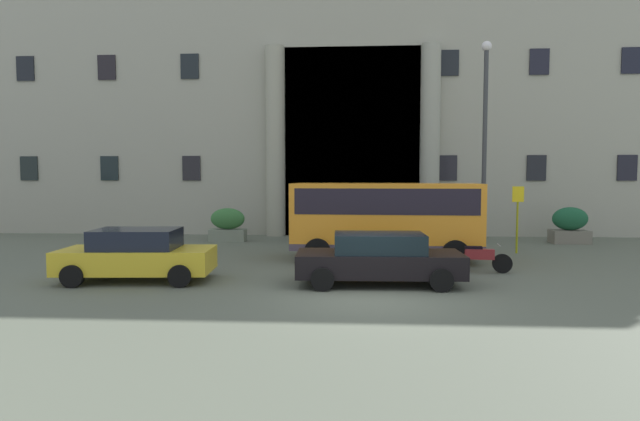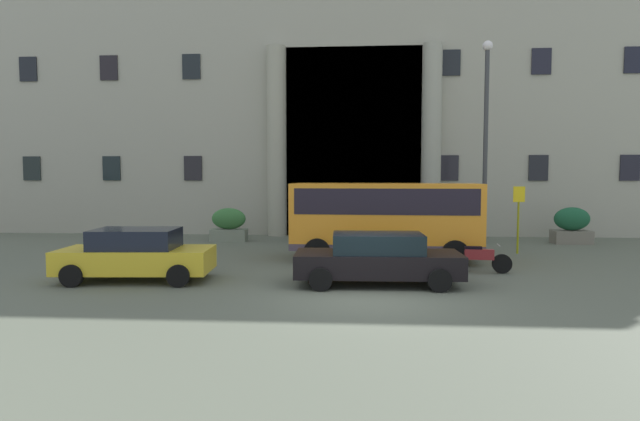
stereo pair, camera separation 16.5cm
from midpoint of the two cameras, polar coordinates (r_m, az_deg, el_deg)
The scene contains 12 objects.
ground_plane at distance 13.19m, azimuth 5.56°, elevation -9.62°, with size 80.00×64.00×0.12m, color #595F50.
office_building_facade at distance 30.67m, azimuth 4.75°, elevation 12.71°, with size 42.98×9.71×15.48m.
orange_minibus at distance 18.41m, azimuth 7.51°, elevation -0.44°, with size 6.65×2.89×2.75m.
bus_stop_sign at distance 21.27m, azimuth 21.37°, elevation -0.17°, with size 0.44×0.08×2.61m.
hedge_planter_far_east at distance 23.41m, azimuth 0.41°, elevation -1.74°, with size 1.80×0.84×1.50m.
hedge_planter_entrance_left at distance 24.00m, azimuth 15.69°, elevation -1.66°, with size 1.54×0.87×1.58m.
hedge_planter_west at distance 24.03m, azimuth -9.90°, elevation -1.62°, with size 1.64×0.77×1.53m.
hedge_planter_east at distance 25.44m, azimuth 26.32°, elevation -1.56°, with size 1.62×0.86×1.63m.
parked_sedan_far at distance 14.33m, azimuth 6.75°, elevation -5.32°, with size 4.59×2.02×1.43m.
parked_hatchback_near at distance 15.68m, azimuth -19.44°, elevation -4.62°, with size 4.38×2.21×1.50m.
motorcycle_near_kerb at distance 16.78m, azimuth 17.36°, elevation -5.07°, with size 1.97×0.55×0.89m.
lamppost_plaza_centre at distance 22.02m, azimuth 18.13°, elevation 8.43°, with size 0.40×0.40×8.40m.
Camera 2 is at (-0.28, -12.82, 3.01)m, focal length 28.83 mm.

